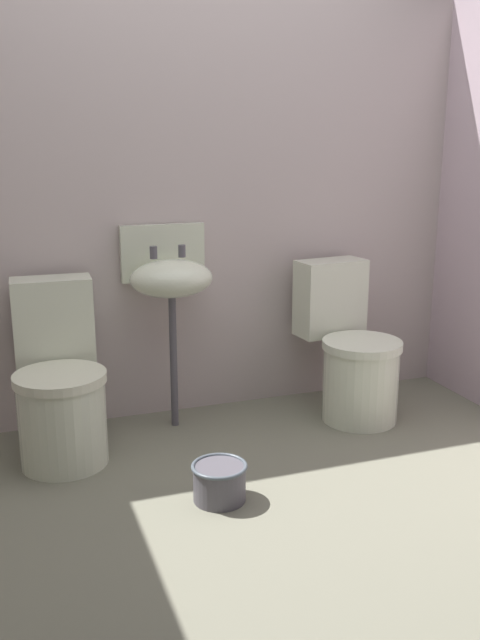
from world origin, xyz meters
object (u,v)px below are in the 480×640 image
(toilet_right, at_px, (351,355))
(bucket, at_px, (219,481))
(toilet_left, at_px, (60,388))
(sink, at_px, (170,277))

(toilet_right, relative_size, bucket, 3.46)
(toilet_left, distance_m, toilet_right, 1.46)
(toilet_right, bearing_deg, toilet_left, -6.52)
(toilet_right, distance_m, sink, 1.01)
(toilet_right, xyz_separation_m, sink, (-0.90, 0.19, 0.43))
(sink, bearing_deg, toilet_right, -11.83)
(toilet_left, bearing_deg, bucket, 132.86)
(toilet_left, height_order, toilet_right, same)
(sink, height_order, bucket, sink)
(toilet_right, relative_size, sink, 0.79)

